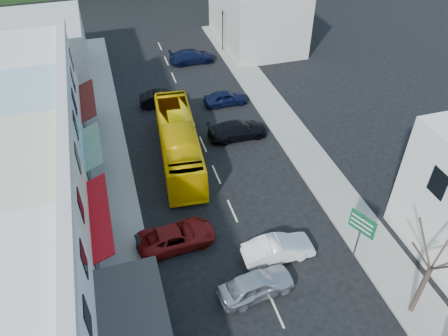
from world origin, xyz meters
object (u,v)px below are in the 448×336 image
car_silver (256,285)px  traffic_signal (223,31)px  car_red (176,236)px  car_white (278,249)px  pedestrian_left (138,243)px  direction_sign (359,237)px  street_tree (430,269)px  bus (179,142)px

car_silver → traffic_signal: 32.16m
car_red → car_white: bearing=-120.2°
pedestrian_left → direction_sign: bearing=-91.2°
direction_sign → street_tree: bearing=-98.1°
car_silver → car_white: (2.14, 2.06, 0.00)m
car_silver → bus: bearing=-0.8°
pedestrian_left → traffic_signal: traffic_signal is taller
bus → direction_sign: 14.97m
bus → car_red: 8.75m
pedestrian_left → car_red: bearing=-70.1°
car_silver → car_red: size_ratio=0.96×
car_silver → pedestrian_left: 7.50m
bus → car_white: bearing=-66.7°
bus → car_white: bus is taller
street_tree → traffic_signal: (-0.38, 34.78, -1.32)m
car_red → direction_sign: size_ratio=1.22×
car_white → pedestrian_left: 8.41m
street_tree → bus: bearing=118.7°
direction_sign → street_tree: street_tree is taller
car_red → traffic_signal: 28.65m
car_silver → street_tree: 8.92m
car_silver → car_red: same height
car_white → street_tree: 8.37m
car_silver → street_tree: size_ratio=0.61×
pedestrian_left → direction_sign: size_ratio=0.45×
car_red → direction_sign: (10.01, -4.16, 1.18)m
bus → street_tree: (9.20, -16.78, 2.07)m
bus → car_silver: size_ratio=2.64×
car_white → street_tree: size_ratio=0.61×
car_red → traffic_signal: size_ratio=1.00×
car_red → pedestrian_left: 2.34m
direction_sign → traffic_signal: bearing=64.5°
car_red → street_tree: size_ratio=0.63×
pedestrian_left → car_white: bearing=-91.2°
car_white → car_red: bearing=64.5°
car_white → traffic_signal: 29.72m
pedestrian_left → traffic_signal: 29.70m
direction_sign → street_tree: (1.18, -4.14, 1.74)m
street_tree → traffic_signal: street_tree is taller
car_white → direction_sign: size_ratio=1.17×
car_red → direction_sign: direction_sign is taller
bus → car_white: 11.83m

